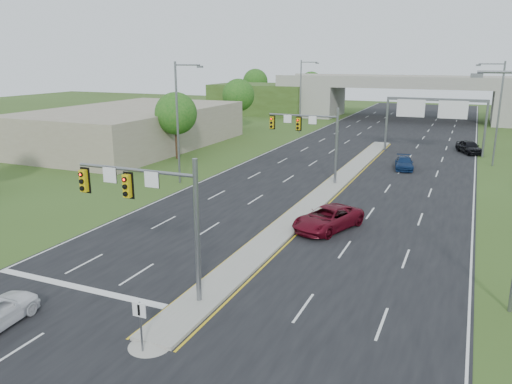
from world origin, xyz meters
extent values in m
plane|color=#354B1A|center=(0.00, 0.00, 0.00)|extent=(240.00, 240.00, 0.00)
cube|color=black|center=(0.00, 35.00, 0.01)|extent=(24.00, 160.00, 0.02)
cube|color=gray|center=(0.00, 23.00, 0.10)|extent=(2.00, 54.00, 0.16)
cone|color=gray|center=(0.00, -4.00, 0.10)|extent=(2.00, 2.00, 0.16)
cube|color=gold|center=(-1.15, 23.00, 0.03)|extent=(0.12, 54.00, 0.01)
cube|color=gold|center=(1.15, 23.00, 0.03)|extent=(0.12, 54.00, 0.01)
cube|color=silver|center=(-11.80, 35.00, 0.03)|extent=(0.12, 160.00, 0.01)
cube|color=silver|center=(11.80, 35.00, 0.03)|extent=(0.12, 160.00, 0.01)
cube|color=silver|center=(-6.50, -1.00, 0.03)|extent=(10.50, 0.50, 0.01)
cylinder|color=slate|center=(0.00, 0.00, 3.50)|extent=(0.24, 0.24, 7.00)
cylinder|color=slate|center=(-3.25, 0.00, 6.20)|extent=(6.50, 0.16, 0.16)
cube|color=gold|center=(-3.58, -0.25, 5.45)|extent=(0.35, 0.25, 1.10)
cube|color=gold|center=(-6.17, -0.25, 5.45)|extent=(0.35, 0.25, 1.10)
cube|color=black|center=(-3.58, -0.11, 5.45)|extent=(0.55, 0.04, 1.30)
cube|color=black|center=(-6.17, -0.11, 5.45)|extent=(0.55, 0.04, 1.30)
sphere|color=#FF0C05|center=(-3.58, -0.38, 5.80)|extent=(0.20, 0.20, 0.20)
sphere|color=#FF0C05|center=(-6.17, -0.38, 5.80)|extent=(0.20, 0.20, 0.20)
cube|color=white|center=(-4.68, -0.10, 5.85)|extent=(0.75, 0.04, 0.75)
cube|color=white|center=(-2.27, -0.10, 5.85)|extent=(0.75, 0.04, 0.75)
cylinder|color=slate|center=(0.00, 25.00, 3.50)|extent=(0.24, 0.24, 7.00)
cylinder|color=slate|center=(-3.25, 25.00, 6.20)|extent=(6.50, 0.16, 0.16)
cube|color=gold|center=(-3.58, 24.75, 5.45)|extent=(0.35, 0.25, 1.10)
cube|color=gold|center=(-6.17, 24.75, 5.45)|extent=(0.35, 0.25, 1.10)
cube|color=black|center=(-3.58, 24.89, 5.45)|extent=(0.55, 0.04, 1.30)
cube|color=black|center=(-6.17, 24.89, 5.45)|extent=(0.55, 0.04, 1.30)
sphere|color=#FF0C05|center=(-3.58, 24.62, 5.80)|extent=(0.20, 0.20, 0.20)
sphere|color=#FF0C05|center=(-6.17, 24.62, 5.80)|extent=(0.20, 0.20, 0.20)
cube|color=white|center=(-4.68, 24.90, 5.85)|extent=(0.75, 0.04, 0.75)
cube|color=white|center=(-2.27, 24.90, 5.85)|extent=(0.75, 0.04, 0.75)
cylinder|color=slate|center=(0.00, -4.50, 1.10)|extent=(0.08, 0.08, 2.20)
cube|color=white|center=(0.00, -4.55, 1.90)|extent=(0.60, 0.04, 0.60)
cube|color=black|center=(0.00, -4.58, 1.90)|extent=(0.10, 0.02, 0.45)
cylinder|color=slate|center=(1.20, 45.00, 3.30)|extent=(0.28, 0.28, 6.60)
cylinder|color=slate|center=(12.50, 45.00, 3.30)|extent=(0.28, 0.28, 6.60)
cube|color=slate|center=(6.85, 45.00, 6.50)|extent=(11.50, 0.35, 0.35)
cube|color=#0C5525|center=(4.00, 44.80, 5.40)|extent=(3.20, 0.08, 2.00)
cube|color=#0C5525|center=(8.80, 44.80, 5.40)|extent=(3.20, 0.08, 2.00)
cube|color=silver|center=(4.00, 44.75, 5.40)|extent=(3.30, 0.03, 2.10)
cube|color=silver|center=(8.80, 44.75, 5.40)|extent=(3.30, 0.03, 2.10)
cube|color=gray|center=(-17.00, 80.00, 3.00)|extent=(6.00, 12.00, 6.00)
cube|color=gray|center=(17.00, 80.00, 3.00)|extent=(6.00, 12.00, 6.00)
cube|color=#354B1A|center=(-30.00, 80.00, 3.00)|extent=(20.00, 14.00, 6.00)
cube|color=gray|center=(0.00, 80.00, 6.60)|extent=(50.00, 12.00, 1.20)
cube|color=gray|center=(0.00, 74.20, 7.65)|extent=(50.00, 0.40, 0.90)
cube|color=gray|center=(0.00, 85.80, 7.65)|extent=(50.00, 0.40, 0.90)
cylinder|color=slate|center=(-13.50, 20.00, 5.50)|extent=(0.20, 0.20, 11.00)
cylinder|color=slate|center=(-12.25, 20.00, 10.70)|extent=(2.50, 0.12, 0.12)
cube|color=slate|center=(-11.00, 20.00, 10.55)|extent=(0.50, 0.25, 0.18)
cylinder|color=slate|center=(-13.50, 55.00, 5.50)|extent=(0.20, 0.20, 11.00)
cylinder|color=slate|center=(-12.25, 55.00, 10.70)|extent=(2.50, 0.12, 0.12)
cube|color=slate|center=(-11.00, 55.00, 10.55)|extent=(0.50, 0.25, 0.18)
cylinder|color=slate|center=(12.25, 5.00, 10.70)|extent=(2.50, 0.12, 0.12)
cube|color=slate|center=(11.00, 5.00, 10.55)|extent=(0.50, 0.25, 0.18)
cylinder|color=slate|center=(13.50, 40.00, 5.50)|extent=(0.20, 0.20, 11.00)
cylinder|color=slate|center=(12.25, 40.00, 10.70)|extent=(2.50, 0.12, 0.12)
cube|color=slate|center=(11.00, 40.00, 10.55)|extent=(0.50, 0.25, 0.18)
cylinder|color=#382316|center=(-20.00, 30.00, 2.00)|extent=(0.44, 0.44, 4.00)
sphere|color=#174F15|center=(-20.00, 30.00, 5.20)|extent=(4.80, 4.80, 4.80)
cylinder|color=#382316|center=(-24.00, 55.00, 2.12)|extent=(0.44, 0.44, 4.25)
sphere|color=#174F15|center=(-24.00, 55.00, 5.53)|extent=(5.20, 5.20, 5.20)
cylinder|color=#382316|center=(-38.00, 94.00, 2.25)|extent=(0.44, 0.44, 4.50)
sphere|color=#174F15|center=(-38.00, 94.00, 5.85)|extent=(6.00, 6.00, 6.00)
cylinder|color=#382316|center=(-24.00, 94.00, 2.12)|extent=(0.44, 0.44, 4.25)
sphere|color=#174F15|center=(-24.00, 94.00, 5.53)|extent=(5.60, 5.60, 5.60)
cube|color=gray|center=(-30.00, 35.00, 2.50)|extent=(18.00, 30.00, 5.00)
imported|color=#580816|center=(2.74, 12.68, 0.80)|extent=(4.38, 6.20, 1.57)
imported|color=#0C2149|center=(4.93, 34.40, 0.66)|extent=(2.45, 4.61, 1.27)
imported|color=black|center=(11.00, 46.89, 0.81)|extent=(3.64, 4.98, 1.58)
camera|label=1|loc=(11.03, -18.67, 11.26)|focal=35.00mm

